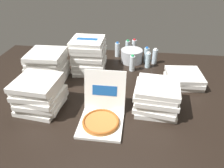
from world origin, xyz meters
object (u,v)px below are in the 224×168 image
(pizza_stack_left_near, at_px, (89,55))
(water_bottle_2, at_px, (117,50))
(pizza_stack_left_mid, at_px, (40,94))
(water_bottle_5, at_px, (155,56))
(ice_bucket, at_px, (132,56))
(water_bottle_0, at_px, (132,63))
(pizza_stack_left_far, at_px, (184,78))
(water_bottle_6, at_px, (146,55))
(water_bottle_3, at_px, (128,47))
(pizza_stack_center_near, at_px, (156,97))
(water_bottle_1, at_px, (134,46))
(water_bottle_4, at_px, (148,60))
(open_pizza_box, at_px, (102,113))
(pizza_stack_right_far, at_px, (48,66))

(pizza_stack_left_near, bearing_deg, water_bottle_2, 56.58)
(pizza_stack_left_mid, distance_m, water_bottle_5, 1.43)
(ice_bucket, height_order, water_bottle_0, water_bottle_0)
(pizza_stack_left_far, relative_size, water_bottle_6, 1.98)
(pizza_stack_left_far, xyz_separation_m, water_bottle_3, (-0.63, 0.67, 0.03))
(water_bottle_0, distance_m, water_bottle_5, 0.34)
(pizza_stack_center_near, bearing_deg, pizza_stack_left_far, 56.38)
(pizza_stack_left_far, relative_size, water_bottle_1, 1.98)
(water_bottle_3, relative_size, water_bottle_4, 1.00)
(open_pizza_box, distance_m, pizza_stack_left_mid, 0.57)
(water_bottle_0, bearing_deg, water_bottle_4, 30.29)
(pizza_stack_left_mid, relative_size, water_bottle_4, 2.07)
(pizza_stack_right_far, xyz_separation_m, ice_bucket, (0.84, 0.56, -0.09))
(water_bottle_1, bearing_deg, water_bottle_2, -146.85)
(ice_bucket, bearing_deg, water_bottle_5, -2.61)
(water_bottle_3, bearing_deg, water_bottle_4, -53.43)
(open_pizza_box, distance_m, water_bottle_4, 1.06)
(pizza_stack_right_far, relative_size, water_bottle_5, 1.92)
(water_bottle_3, xyz_separation_m, water_bottle_5, (0.35, -0.24, 0.00))
(open_pizza_box, height_order, water_bottle_6, open_pizza_box)
(pizza_stack_left_mid, distance_m, ice_bucket, 1.26)
(pizza_stack_left_near, height_order, water_bottle_3, pizza_stack_left_near)
(pizza_stack_left_near, relative_size, ice_bucket, 1.48)
(pizza_stack_left_mid, bearing_deg, pizza_stack_left_far, 23.89)
(pizza_stack_left_far, xyz_separation_m, water_bottle_0, (-0.54, 0.22, 0.03))
(pizza_stack_center_near, bearing_deg, open_pizza_box, -154.48)
(pizza_stack_center_near, height_order, water_bottle_3, pizza_stack_center_near)
(pizza_stack_left_near, relative_size, water_bottle_3, 1.99)
(water_bottle_4, bearing_deg, open_pizza_box, -110.86)
(pizza_stack_left_near, distance_m, ice_bucket, 0.56)
(pizza_stack_right_far, bearing_deg, water_bottle_5, 26.01)
(pizza_stack_left_mid, xyz_separation_m, water_bottle_6, (0.91, 1.04, -0.05))
(water_bottle_6, bearing_deg, pizza_stack_left_far, -50.78)
(ice_bucket, xyz_separation_m, water_bottle_2, (-0.19, 0.14, 0.01))
(pizza_stack_left_far, bearing_deg, water_bottle_5, 122.89)
(water_bottle_0, bearing_deg, water_bottle_3, 100.27)
(pizza_stack_center_near, relative_size, water_bottle_0, 2.05)
(water_bottle_4, relative_size, water_bottle_6, 1.00)
(pizza_stack_left_mid, xyz_separation_m, water_bottle_1, (0.75, 1.29, -0.05))
(water_bottle_5, bearing_deg, water_bottle_4, -126.02)
(water_bottle_6, bearing_deg, water_bottle_3, 139.91)
(open_pizza_box, bearing_deg, pizza_stack_left_near, 109.07)
(open_pizza_box, xyz_separation_m, water_bottle_2, (-0.01, 1.25, 0.02))
(water_bottle_2, height_order, water_bottle_4, same)
(water_bottle_0, bearing_deg, water_bottle_6, 57.10)
(pizza_stack_left_mid, xyz_separation_m, water_bottle_3, (0.67, 1.25, -0.05))
(pizza_stack_center_near, height_order, pizza_stack_right_far, pizza_stack_right_far)
(water_bottle_1, bearing_deg, pizza_stack_right_far, -135.91)
(pizza_stack_center_near, bearing_deg, water_bottle_4, 94.30)
(water_bottle_1, bearing_deg, water_bottle_0, -90.01)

